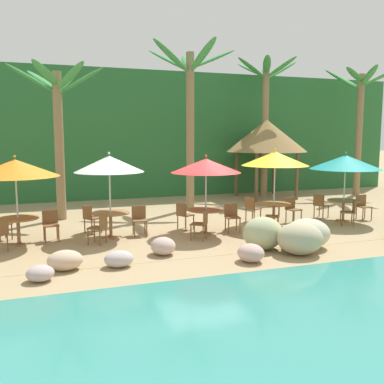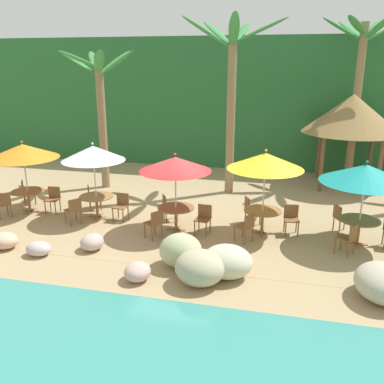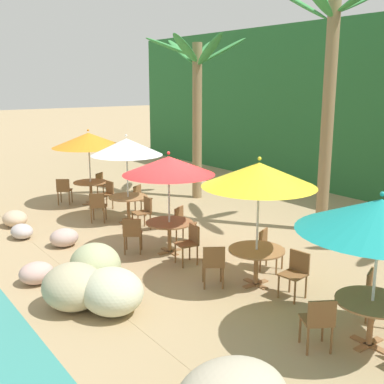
{
  "view_description": "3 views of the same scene",
  "coord_description": "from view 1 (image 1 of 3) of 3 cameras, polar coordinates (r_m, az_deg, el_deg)",
  "views": [
    {
      "loc": [
        -4.59,
        -12.18,
        2.96
      ],
      "look_at": [
        -0.12,
        0.5,
        1.19
      ],
      "focal_mm": 40.3,
      "sensor_mm": 36.0,
      "label": 1
    },
    {
      "loc": [
        3.26,
        -11.51,
        4.9
      ],
      "look_at": [
        0.47,
        0.19,
        1.13
      ],
      "focal_mm": 39.0,
      "sensor_mm": 36.0,
      "label": 2
    },
    {
      "loc": [
        9.05,
        -6.1,
        3.94
      ],
      "look_at": [
        -0.1,
        0.56,
        1.32
      ],
      "focal_mm": 45.14,
      "sensor_mm": 36.0,
      "label": 3
    }
  ],
  "objects": [
    {
      "name": "chair_yellow_seaward",
      "position": [
        15.08,
        13.1,
        -2.05
      ],
      "size": [
        0.48,
        0.48,
        0.87
      ],
      "color": "brown",
      "rests_on": "ground"
    },
    {
      "name": "chair_red_seaward",
      "position": [
        13.37,
        5.3,
        -3.09
      ],
      "size": [
        0.47,
        0.48,
        0.87
      ],
      "color": "brown",
      "rests_on": "ground"
    },
    {
      "name": "ground_plane",
      "position": [
        13.34,
        1.21,
        -5.33
      ],
      "size": [
        120.0,
        120.0,
        0.0
      ],
      "primitive_type": "plane",
      "color": "tan"
    },
    {
      "name": "dining_table_orange",
      "position": [
        12.64,
        -22.03,
        -3.76
      ],
      "size": [
        1.1,
        1.1,
        0.74
      ],
      "color": "olive",
      "rests_on": "ground"
    },
    {
      "name": "foliage_backdrop",
      "position": [
        21.67,
        -7.25,
        7.53
      ],
      "size": [
        28.0,
        2.4,
        6.0
      ],
      "color": "#286633",
      "rests_on": "ground"
    },
    {
      "name": "chair_orange_seaward",
      "position": [
        12.8,
        -18.21,
        -3.91
      ],
      "size": [
        0.45,
        0.46,
        0.87
      ],
      "color": "brown",
      "rests_on": "ground"
    },
    {
      "name": "chair_teal_left",
      "position": [
        15.03,
        20.22,
        -2.35
      ],
      "size": [
        0.58,
        0.58,
        0.87
      ],
      "color": "brown",
      "rests_on": "ground"
    },
    {
      "name": "umbrella_yellow",
      "position": [
        14.29,
        10.94,
        4.36
      ],
      "size": [
        2.19,
        2.19,
        2.56
      ],
      "color": "silver",
      "rests_on": "ground"
    },
    {
      "name": "rock_seawall",
      "position": [
        11.23,
        13.0,
        -6.12
      ],
      "size": [
        16.56,
        2.66,
        0.86
      ],
      "color": "#BCB493",
      "rests_on": "ground"
    },
    {
      "name": "chair_white_left",
      "position": [
        12.0,
        -12.1,
        -4.44
      ],
      "size": [
        0.59,
        0.59,
        0.87
      ],
      "color": "brown",
      "rests_on": "ground"
    },
    {
      "name": "chair_yellow_inland",
      "position": [
        14.91,
        7.91,
        -2.03
      ],
      "size": [
        0.56,
        0.56,
        0.87
      ],
      "color": "brown",
      "rests_on": "ground"
    },
    {
      "name": "dining_table_white",
      "position": [
        12.77,
        -10.73,
        -3.23
      ],
      "size": [
        1.1,
        1.1,
        0.74
      ],
      "color": "olive",
      "rests_on": "ground"
    },
    {
      "name": "palm_tree_nearest",
      "position": [
        15.76,
        -17.34,
        9.62
      ],
      "size": [
        3.27,
        3.15,
        5.36
      ],
      "color": "olive",
      "rests_on": "ground"
    },
    {
      "name": "palm_tree_second",
      "position": [
        17.21,
        -0.34,
        11.7
      ],
      "size": [
        3.68,
        3.79,
        6.44
      ],
      "color": "olive",
      "rests_on": "ground"
    },
    {
      "name": "chair_red_inland",
      "position": [
        13.57,
        -1.12,
        -2.9
      ],
      "size": [
        0.57,
        0.57,
        0.87
      ],
      "color": "brown",
      "rests_on": "ground"
    },
    {
      "name": "umbrella_orange",
      "position": [
        12.45,
        -22.36,
        2.95
      ],
      "size": [
        2.31,
        2.31,
        2.44
      ],
      "color": "silver",
      "rests_on": "ground"
    },
    {
      "name": "umbrella_red",
      "position": [
        12.87,
        1.87,
        3.5
      ],
      "size": [
        2.11,
        2.11,
        2.39
      ],
      "color": "silver",
      "rests_on": "ground"
    },
    {
      "name": "umbrella_white",
      "position": [
        12.58,
        -10.9,
        3.67
      ],
      "size": [
        2.0,
        2.0,
        2.5
      ],
      "color": "silver",
      "rests_on": "ground"
    },
    {
      "name": "palm_tree_third",
      "position": [
        21.32,
        9.71,
        11.15
      ],
      "size": [
        3.26,
        3.12,
        6.55
      ],
      "color": "olive",
      "rests_on": "ground"
    },
    {
      "name": "chair_yellow_left",
      "position": [
        13.64,
        10.96,
        -2.99
      ],
      "size": [
        0.59,
        0.59,
        0.87
      ],
      "color": "brown",
      "rests_on": "ground"
    },
    {
      "name": "chair_red_left",
      "position": [
        12.24,
        1.29,
        -4.05
      ],
      "size": [
        0.59,
        0.59,
        0.87
      ],
      "color": "brown",
      "rests_on": "ground"
    },
    {
      "name": "chair_teal_seaward",
      "position": [
        16.42,
        21.65,
        -1.62
      ],
      "size": [
        0.44,
        0.45,
        0.87
      ],
      "color": "brown",
      "rests_on": "ground"
    },
    {
      "name": "palapa_hut",
      "position": [
        20.82,
        9.84,
        7.29
      ],
      "size": [
        3.82,
        3.82,
        3.7
      ],
      "color": "brown",
      "rests_on": "ground"
    },
    {
      "name": "dining_table_teal",
      "position": [
        15.83,
        19.43,
        -1.46
      ],
      "size": [
        1.1,
        1.1,
        0.74
      ],
      "color": "olive",
      "rests_on": "ground"
    },
    {
      "name": "umbrella_teal",
      "position": [
        15.68,
        19.65,
        3.74
      ],
      "size": [
        2.41,
        2.41,
        2.41
      ],
      "color": "silver",
      "rests_on": "ground"
    },
    {
      "name": "dining_table_yellow",
      "position": [
        14.46,
        10.78,
        -1.98
      ],
      "size": [
        1.1,
        1.1,
        0.74
      ],
      "color": "olive",
      "rests_on": "ground"
    },
    {
      "name": "terrace_deck",
      "position": [
        13.34,
        1.21,
        -5.32
      ],
      "size": [
        18.0,
        5.2,
        0.01
      ],
      "color": "tan",
      "rests_on": "ground"
    },
    {
      "name": "chair_teal_inland",
      "position": [
        16.17,
        16.6,
        -1.53
      ],
      "size": [
        0.56,
        0.56,
        0.87
      ],
      "color": "brown",
      "rests_on": "ground"
    },
    {
      "name": "dining_table_red",
      "position": [
        13.05,
        1.84,
        -2.87
      ],
      "size": [
        1.1,
        1.1,
        0.74
      ],
      "color": "olive",
      "rests_on": "ground"
    },
    {
      "name": "chair_white_seaward",
      "position": [
        12.96,
        -6.99,
        -3.45
      ],
      "size": [
        0.45,
        0.46,
        0.87
      ],
      "color": "brown",
      "rests_on": "ground"
    },
    {
      "name": "chair_white_inland",
      "position": [
        13.4,
        -13.3,
        -3.24
      ],
      "size": [
        0.58,
        0.58,
        0.87
      ],
      "color": "brown",
      "rests_on": "ground"
    },
    {
      "name": "palm_tree_fourth",
      "position": [
        23.09,
        21.35,
        10.34
      ],
      "size": [
        3.55,
        3.58,
        6.21
      ],
      "color": "olive",
      "rests_on": "ground"
    }
  ]
}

